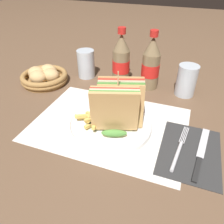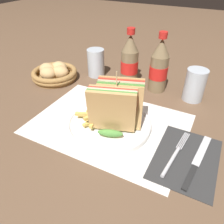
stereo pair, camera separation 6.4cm
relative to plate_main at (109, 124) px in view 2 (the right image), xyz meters
The scene contains 14 objects.
ground_plane 0.02m from the plate_main, 121.36° to the left, with size 4.00×4.00×0.00m, color brown.
placemat 0.02m from the plate_main, 112.75° to the left, with size 0.45×0.32×0.00m.
plate_main is the anchor object (origin of this frame).
club_sandwich 0.07m from the plate_main, ahead, with size 0.14×0.14×0.17m.
fries_pile 0.05m from the plate_main, 154.87° to the right, with size 0.11×0.09×0.02m.
ketchup_blob 0.05m from the plate_main, 139.22° to the left, with size 0.04×0.04×0.02m.
napkin 0.23m from the plate_main, ahead, with size 0.15×0.21×0.00m.
fork 0.21m from the plate_main, 11.33° to the right, with size 0.03×0.18×0.01m.
knife 0.26m from the plate_main, ahead, with size 0.04×0.20×0.00m.
coke_bottle_near 0.29m from the plate_main, 101.82° to the left, with size 0.07×0.07×0.21m.
coke_bottle_far 0.29m from the plate_main, 78.86° to the left, with size 0.07×0.07×0.21m.
glass_near 0.33m from the plate_main, 55.36° to the left, with size 0.07×0.07×0.11m.
glass_far 0.35m from the plate_main, 126.64° to the left, with size 0.07×0.07×0.11m.
bread_basket 0.38m from the plate_main, 153.33° to the left, with size 0.18×0.18×0.06m.
Camera 2 is at (0.25, -0.46, 0.41)m, focal length 35.00 mm.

